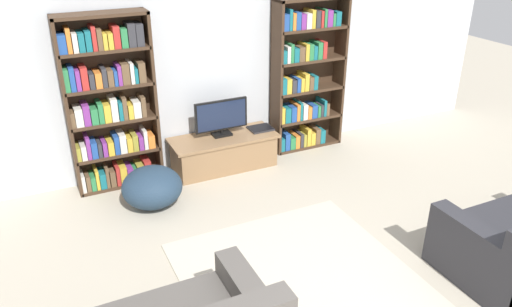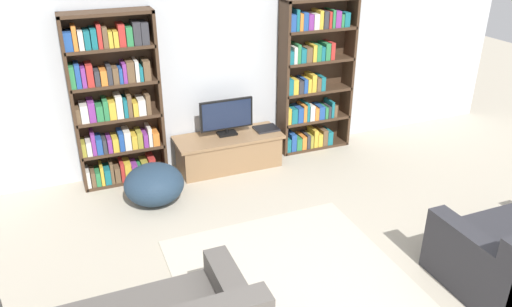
{
  "view_description": "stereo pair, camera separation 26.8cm",
  "coord_description": "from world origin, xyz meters",
  "px_view_note": "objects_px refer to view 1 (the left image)",
  "views": [
    {
      "loc": [
        -1.97,
        -1.45,
        2.95
      ],
      "look_at": [
        0.04,
        2.77,
        0.7
      ],
      "focal_mm": 35.0,
      "sensor_mm": 36.0,
      "label": 1
    },
    {
      "loc": [
        -1.72,
        -1.56,
        2.95
      ],
      "look_at": [
        0.04,
        2.77,
        0.7
      ],
      "focal_mm": 35.0,
      "sensor_mm": 36.0,
      "label": 2
    }
  ],
  "objects_px": {
    "bookshelf_right": "(304,77)",
    "laptop": "(260,128)",
    "tv_stand": "(224,152)",
    "television": "(221,117)",
    "beanbag_ottoman": "(152,187)",
    "bookshelf_left": "(110,105)"
  },
  "relations": [
    {
      "from": "laptop",
      "to": "bookshelf_left",
      "type": "bearing_deg",
      "value": 175.71
    },
    {
      "from": "tv_stand",
      "to": "laptop",
      "type": "height_order",
      "value": "laptop"
    },
    {
      "from": "tv_stand",
      "to": "beanbag_ottoman",
      "type": "distance_m",
      "value": 1.18
    },
    {
      "from": "tv_stand",
      "to": "laptop",
      "type": "bearing_deg",
      "value": 1.45
    },
    {
      "from": "bookshelf_right",
      "to": "television",
      "type": "relative_size",
      "value": 2.96
    },
    {
      "from": "bookshelf_right",
      "to": "television",
      "type": "height_order",
      "value": "bookshelf_right"
    },
    {
      "from": "bookshelf_right",
      "to": "laptop",
      "type": "bearing_deg",
      "value": -168.79
    },
    {
      "from": "bookshelf_right",
      "to": "television",
      "type": "bearing_deg",
      "value": -175.17
    },
    {
      "from": "tv_stand",
      "to": "television",
      "type": "xyz_separation_m",
      "value": [
        0.0,
        0.05,
        0.46
      ]
    },
    {
      "from": "bookshelf_left",
      "to": "beanbag_ottoman",
      "type": "bearing_deg",
      "value": -70.15
    },
    {
      "from": "bookshelf_left",
      "to": "laptop",
      "type": "height_order",
      "value": "bookshelf_left"
    },
    {
      "from": "bookshelf_right",
      "to": "tv_stand",
      "type": "relative_size",
      "value": 1.5
    },
    {
      "from": "television",
      "to": "tv_stand",
      "type": "bearing_deg",
      "value": -90.0
    },
    {
      "from": "tv_stand",
      "to": "bookshelf_left",
      "type": "bearing_deg",
      "value": 173.42
    },
    {
      "from": "tv_stand",
      "to": "beanbag_ottoman",
      "type": "bearing_deg",
      "value": -154.17
    },
    {
      "from": "bookshelf_left",
      "to": "bookshelf_right",
      "type": "bearing_deg",
      "value": 0.09
    },
    {
      "from": "laptop",
      "to": "beanbag_ottoman",
      "type": "height_order",
      "value": "laptop"
    },
    {
      "from": "bookshelf_left",
      "to": "beanbag_ottoman",
      "type": "distance_m",
      "value": 1.05
    },
    {
      "from": "bookshelf_left",
      "to": "tv_stand",
      "type": "bearing_deg",
      "value": -6.58
    },
    {
      "from": "tv_stand",
      "to": "bookshelf_right",
      "type": "bearing_deg",
      "value": 7.12
    },
    {
      "from": "bookshelf_right",
      "to": "beanbag_ottoman",
      "type": "relative_size",
      "value": 3.04
    },
    {
      "from": "tv_stand",
      "to": "television",
      "type": "bearing_deg",
      "value": 90.0
    }
  ]
}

